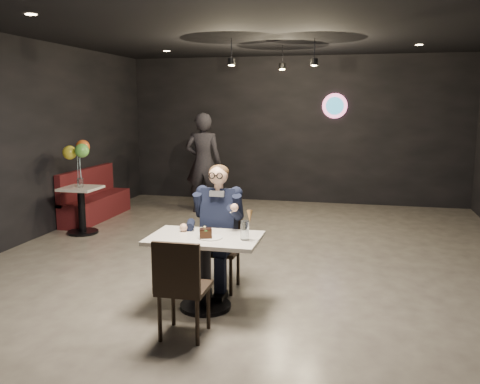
% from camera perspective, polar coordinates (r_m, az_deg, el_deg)
% --- Properties ---
extents(floor, '(9.00, 9.00, 0.00)m').
position_cam_1_polar(floor, '(6.52, 1.04, -8.42)').
color(floor, gray).
rests_on(floor, ground).
extents(wall_sign, '(0.50, 0.06, 0.50)m').
position_cam_1_polar(wall_sign, '(10.53, 10.60, 9.49)').
color(wall_sign, pink).
rests_on(wall_sign, floor).
extents(pendant_lights, '(1.40, 1.20, 0.36)m').
position_cam_1_polar(pendant_lights, '(8.19, 4.15, 15.71)').
color(pendant_lights, black).
rests_on(pendant_lights, floor).
extents(main_table, '(1.10, 0.70, 0.75)m').
position_cam_1_polar(main_table, '(5.18, -3.94, -8.99)').
color(main_table, white).
rests_on(main_table, floor).
extents(chair_far, '(0.42, 0.46, 0.92)m').
position_cam_1_polar(chair_far, '(5.66, -2.31, -6.43)').
color(chair_far, black).
rests_on(chair_far, floor).
extents(chair_near, '(0.42, 0.46, 0.92)m').
position_cam_1_polar(chair_near, '(4.59, -6.28, -10.44)').
color(chair_near, black).
rests_on(chair_near, floor).
extents(seated_man, '(0.60, 0.80, 1.44)m').
position_cam_1_polar(seated_man, '(5.59, -2.33, -3.87)').
color(seated_man, black).
rests_on(seated_man, floor).
extents(dessert_plate, '(0.24, 0.24, 0.01)m').
position_cam_1_polar(dessert_plate, '(4.99, -3.34, -5.14)').
color(dessert_plate, white).
rests_on(dessert_plate, main_table).
extents(cake_slice, '(0.14, 0.13, 0.08)m').
position_cam_1_polar(cake_slice, '(4.96, -3.87, -4.67)').
color(cake_slice, black).
rests_on(cake_slice, dessert_plate).
extents(mint_leaf, '(0.06, 0.04, 0.01)m').
position_cam_1_polar(mint_leaf, '(4.92, -3.90, -4.34)').
color(mint_leaf, '#2C882D').
rests_on(mint_leaf, cake_slice).
extents(sundae_glass, '(0.08, 0.08, 0.19)m').
position_cam_1_polar(sundae_glass, '(4.91, 0.53, -4.33)').
color(sundae_glass, silver).
rests_on(sundae_glass, main_table).
extents(wafer_cone, '(0.07, 0.07, 0.12)m').
position_cam_1_polar(wafer_cone, '(4.83, 1.10, -2.77)').
color(wafer_cone, tan).
rests_on(wafer_cone, sundae_glass).
extents(booth_bench, '(0.45, 1.81, 0.91)m').
position_cam_1_polar(booth_bench, '(9.43, -15.88, -0.21)').
color(booth_bench, '#480F18').
rests_on(booth_bench, floor).
extents(side_table, '(0.55, 0.55, 0.69)m').
position_cam_1_polar(side_table, '(8.45, -17.33, -2.16)').
color(side_table, white).
rests_on(side_table, floor).
extents(balloon_vase, '(0.09, 0.09, 0.14)m').
position_cam_1_polar(balloon_vase, '(8.37, -17.50, 1.01)').
color(balloon_vase, silver).
rests_on(balloon_vase, side_table).
extents(balloon_bunch, '(0.40, 0.40, 0.65)m').
position_cam_1_polar(balloon_bunch, '(8.32, -17.64, 3.77)').
color(balloon_bunch, yellow).
rests_on(balloon_bunch, balloon_vase).
extents(passerby, '(0.74, 0.53, 1.88)m').
position_cam_1_polar(passerby, '(9.62, -4.13, 3.28)').
color(passerby, black).
rests_on(passerby, floor).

